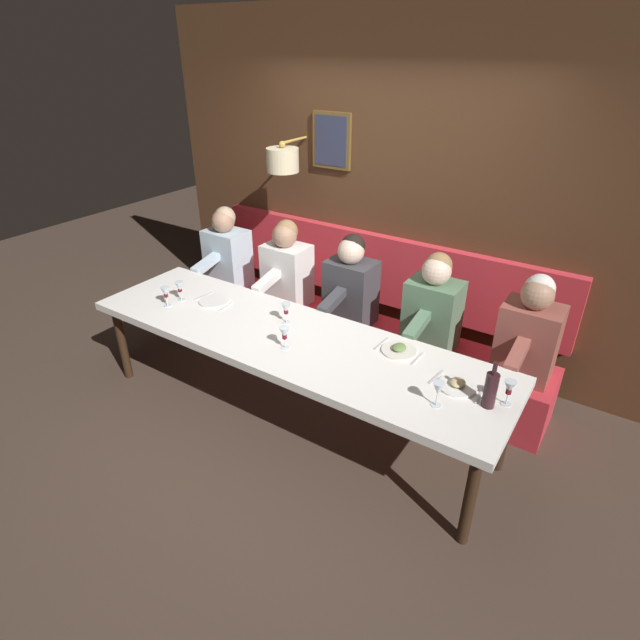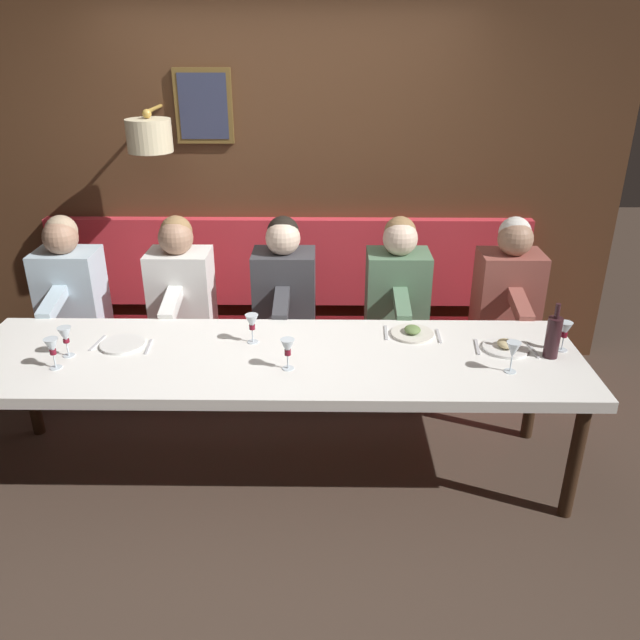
{
  "view_description": "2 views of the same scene",
  "coord_description": "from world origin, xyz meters",
  "views": [
    {
      "loc": [
        -2.48,
        -1.92,
        2.59
      ],
      "look_at": [
        0.05,
        -0.24,
        0.92
      ],
      "focal_mm": 28.39,
      "sensor_mm": 36.0,
      "label": 1
    },
    {
      "loc": [
        -2.93,
        -0.28,
        2.28
      ],
      "look_at": [
        0.05,
        -0.24,
        0.92
      ],
      "focal_mm": 35.43,
      "sensor_mm": 36.0,
      "label": 2
    }
  ],
  "objects": [
    {
      "name": "wine_bottle",
      "position": [
        -0.0,
        -1.45,
        0.86
      ],
      "size": [
        0.08,
        0.08,
        0.3
      ],
      "color": "#33191E",
      "rests_on": "dining_table"
    },
    {
      "name": "wine_glass_0",
      "position": [
        0.15,
        0.13,
        0.86
      ],
      "size": [
        0.07,
        0.07,
        0.16
      ],
      "color": "silver",
      "rests_on": "dining_table"
    },
    {
      "name": "diner_nearest",
      "position": [
        0.88,
        -1.45,
        0.82
      ],
      "size": [
        0.6,
        0.4,
        0.79
      ],
      "color": "#934C42",
      "rests_on": "banquette_bench"
    },
    {
      "name": "diner_farthest",
      "position": [
        0.88,
        1.4,
        0.82
      ],
      "size": [
        0.6,
        0.4,
        0.79
      ],
      "color": "silver",
      "rests_on": "banquette_bench"
    },
    {
      "name": "place_setting_2",
      "position": [
        0.08,
        -1.23,
        0.75
      ],
      "size": [
        0.24,
        0.32,
        0.05
      ],
      "color": "white",
      "rests_on": "dining_table"
    },
    {
      "name": "diner_near",
      "position": [
        0.88,
        -0.74,
        0.82
      ],
      "size": [
        0.6,
        0.4,
        0.79
      ],
      "color": "#567A5B",
      "rests_on": "banquette_bench"
    },
    {
      "name": "dining_table",
      "position": [
        0.0,
        0.0,
        0.68
      ],
      "size": [
        0.9,
        3.24,
        0.74
      ],
      "color": "white",
      "rests_on": "ground_plane"
    },
    {
      "name": "wine_glass_5",
      "position": [
        -0.17,
        -1.2,
        0.86
      ],
      "size": [
        0.07,
        0.07,
        0.16
      ],
      "color": "silver",
      "rests_on": "dining_table"
    },
    {
      "name": "diner_middle",
      "position": [
        0.88,
        -0.0,
        0.82
      ],
      "size": [
        0.6,
        0.4,
        0.79
      ],
      "color": "#3D3D42",
      "rests_on": "banquette_bench"
    },
    {
      "name": "back_wall_panel",
      "position": [
        1.46,
        0.01,
        1.36
      ],
      "size": [
        0.59,
        4.64,
        2.9
      ],
      "color": "#51331E",
      "rests_on": "ground_plane"
    },
    {
      "name": "wine_glass_2",
      "position": [
        -0.16,
        1.09,
        0.86
      ],
      "size": [
        0.07,
        0.07,
        0.16
      ],
      "color": "silver",
      "rests_on": "dining_table"
    },
    {
      "name": "wine_glass_1",
      "position": [
        -0.02,
        1.07,
        0.86
      ],
      "size": [
        0.07,
        0.07,
        0.16
      ],
      "color": "silver",
      "rests_on": "dining_table"
    },
    {
      "name": "place_setting_0",
      "position": [
        0.1,
        0.82,
        0.75
      ],
      "size": [
        0.24,
        0.32,
        0.01
      ],
      "color": "white",
      "rests_on": "dining_table"
    },
    {
      "name": "banquette_bench",
      "position": [
        0.89,
        0.0,
        0.23
      ],
      "size": [
        0.52,
        3.44,
        0.45
      ],
      "primitive_type": "cube",
      "color": "red",
      "rests_on": "ground_plane"
    },
    {
      "name": "diner_far",
      "position": [
        0.88,
        0.67,
        0.82
      ],
      "size": [
        0.6,
        0.4,
        0.79
      ],
      "color": "white",
      "rests_on": "banquette_bench"
    },
    {
      "name": "ground_plane",
      "position": [
        0.0,
        0.0,
        0.0
      ],
      "size": [
        12.0,
        12.0,
        0.0
      ],
      "primitive_type": "plane",
      "color": "#423328"
    },
    {
      "name": "place_setting_1",
      "position": [
        0.25,
        -0.76,
        0.75
      ],
      "size": [
        0.24,
        0.31,
        0.05
      ],
      "color": "silver",
      "rests_on": "dining_table"
    },
    {
      "name": "wine_glass_3",
      "position": [
        0.07,
        -1.53,
        0.86
      ],
      "size": [
        0.07,
        0.07,
        0.16
      ],
      "color": "silver",
      "rests_on": "dining_table"
    },
    {
      "name": "wine_glass_4",
      "position": [
        -0.15,
        -0.08,
        0.86
      ],
      "size": [
        0.07,
        0.07,
        0.16
      ],
      "color": "silver",
      "rests_on": "dining_table"
    }
  ]
}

